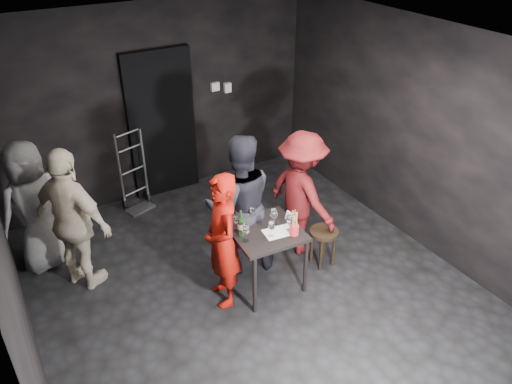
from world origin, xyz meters
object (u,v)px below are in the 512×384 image
tasting_table (265,237)px  man_maroon (302,192)px  wine_bottle (241,226)px  hand_truck (137,194)px  server_red (222,240)px  breadstick_cup (294,223)px  bystander_grey (34,204)px  stool (324,238)px  woman_black (239,197)px  bystander_cream (72,213)px

tasting_table → man_maroon: bearing=27.1°
wine_bottle → hand_truck: bearing=101.0°
server_red → breadstick_cup: 0.77m
hand_truck → bystander_grey: 1.62m
breadstick_cup → man_maroon: bearing=49.4°
stool → wine_bottle: (-1.05, 0.07, 0.49)m
server_red → bystander_grey: bearing=-127.1°
man_maroon → wine_bottle: bearing=99.1°
stool → hand_truck: bearing=122.7°
bystander_grey → breadstick_cup: (2.26, -1.85, 0.05)m
woman_black → stool: bearing=166.5°
woman_black → wine_bottle: woman_black is taller
bystander_grey → breadstick_cup: bearing=121.9°
hand_truck → tasting_table: 2.44m
breadstick_cup → stool: bearing=19.0°
man_maroon → server_red: bearing=96.6°
tasting_table → wine_bottle: bearing=169.9°
hand_truck → wine_bottle: (0.44, -2.25, 0.65)m
man_maroon → bystander_cream: size_ratio=0.86×
stool → man_maroon: (-0.06, 0.39, 0.44)m
bystander_cream → breadstick_cup: 2.33m
tasting_table → bystander_cream: size_ratio=0.40×
tasting_table → bystander_grey: size_ratio=0.45×
bystander_cream → wine_bottle: size_ratio=6.30×
wine_bottle → bystander_cream: bearing=145.8°
tasting_table → stool: 0.83m
hand_truck → man_maroon: man_maroon is taller
man_maroon → bystander_cream: bearing=65.7°
stool → server_red: size_ratio=0.30×
woman_black → wine_bottle: size_ratio=6.28×
tasting_table → breadstick_cup: 0.39m
woman_black → bystander_cream: 1.78m
hand_truck → stool: hand_truck is taller
hand_truck → woman_black: (0.64, -1.84, 0.73)m
breadstick_cup → wine_bottle: bearing=151.1°
man_maroon → bystander_grey: bystander_grey is taller
hand_truck → server_red: (0.21, -2.27, 0.56)m
woman_black → bystander_cream: bearing=-3.6°
wine_bottle → breadstick_cup: 0.55m
server_red → bystander_cream: bystander_cream is taller
stool → bystander_grey: size_ratio=0.28×
hand_truck → wine_bottle: bearing=-97.0°
bystander_cream → man_maroon: bearing=-138.5°
stool → man_maroon: 0.59m
bystander_grey → wine_bottle: bystander_grey is taller
bystander_cream → bystander_grey: bearing=-5.6°
stool → wine_bottle: bearing=176.1°
bystander_grey → breadstick_cup: size_ratio=5.46×
man_maroon → wine_bottle: 1.04m
hand_truck → server_red: bearing=-102.9°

